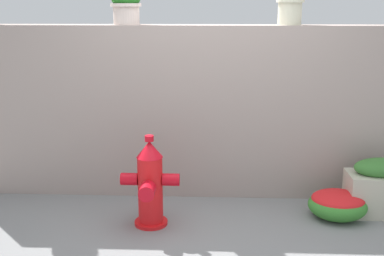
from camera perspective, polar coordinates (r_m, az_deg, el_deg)
The scene contains 5 objects.
ground_plane at distance 4.27m, azimuth 1.56°, elevation -12.20°, with size 24.00×24.00×0.00m, color slate.
stone_wall at distance 4.88m, azimuth 1.82°, elevation 1.94°, with size 5.09×0.31×1.72m, color gray.
fire_hydrant at distance 4.28m, azimuth -4.97°, elevation -6.72°, with size 0.52×0.42×0.82m.
flower_bush_left at distance 4.69m, azimuth 16.81°, elevation -8.53°, with size 0.54×0.48×0.26m.
planter_box at distance 4.85m, azimuth 21.36°, elevation -6.57°, with size 0.61×0.34×0.54m.
Camera 1 is at (0.05, -3.82, 1.92)m, focal length 45.20 mm.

